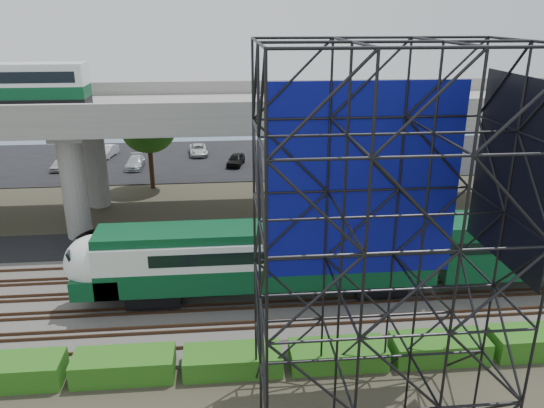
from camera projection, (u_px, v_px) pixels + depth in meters
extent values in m
plane|color=#474233|center=(213.00, 321.00, 28.94)|extent=(140.00, 140.00, 0.00)
cube|color=slate|center=(213.00, 301.00, 30.78)|extent=(90.00, 12.00, 0.20)
cube|color=black|center=(215.00, 242.00, 38.75)|extent=(90.00, 5.00, 0.08)
cube|color=black|center=(216.00, 159.00, 60.75)|extent=(90.00, 18.00, 0.08)
cube|color=#455871|center=(217.00, 122.00, 81.35)|extent=(140.00, 40.00, 0.03)
cube|color=#472D1E|center=(212.00, 346.00, 26.30)|extent=(90.00, 0.08, 0.16)
cube|color=#472D1E|center=(212.00, 330.00, 27.64)|extent=(90.00, 0.08, 0.16)
cube|color=#472D1E|center=(213.00, 324.00, 28.17)|extent=(90.00, 0.08, 0.16)
cube|color=#472D1E|center=(213.00, 310.00, 29.52)|extent=(90.00, 0.08, 0.16)
cube|color=#472D1E|center=(213.00, 304.00, 30.04)|extent=(90.00, 0.08, 0.16)
cube|color=#472D1E|center=(213.00, 292.00, 31.39)|extent=(90.00, 0.08, 0.16)
cube|color=#472D1E|center=(213.00, 287.00, 31.91)|extent=(90.00, 0.08, 0.16)
cube|color=#472D1E|center=(214.00, 276.00, 33.26)|extent=(90.00, 0.08, 0.16)
cube|color=#472D1E|center=(214.00, 272.00, 33.78)|extent=(90.00, 0.08, 0.16)
cube|color=#472D1E|center=(214.00, 262.00, 35.13)|extent=(90.00, 0.08, 0.16)
cube|color=black|center=(155.00, 293.00, 30.25)|extent=(3.00, 2.20, 0.90)
cube|color=black|center=(377.00, 282.00, 31.39)|extent=(3.00, 2.20, 0.90)
cube|color=#094121|center=(268.00, 270.00, 30.42)|extent=(19.00, 3.00, 1.40)
cube|color=silver|center=(268.00, 247.00, 29.93)|extent=(19.00, 3.00, 1.50)
cube|color=#094121|center=(268.00, 230.00, 29.59)|extent=(19.00, 2.60, 0.50)
cube|color=black|center=(286.00, 245.00, 30.00)|extent=(15.00, 3.06, 0.70)
ellipsoid|color=silver|center=(97.00, 262.00, 29.28)|extent=(3.60, 3.00, 3.20)
cube|color=#094121|center=(99.00, 279.00, 29.64)|extent=(2.60, 3.00, 1.10)
cube|color=black|center=(76.00, 255.00, 29.02)|extent=(0.48, 2.00, 1.09)
cube|color=#094121|center=(504.00, 244.00, 31.31)|extent=(8.00, 3.00, 3.40)
cube|color=#9E9B93|center=(211.00, 112.00, 40.98)|extent=(80.00, 12.00, 1.20)
cube|color=#9E9B93|center=(209.00, 110.00, 35.21)|extent=(80.00, 0.50, 1.10)
cube|color=#9E9B93|center=(211.00, 87.00, 45.97)|extent=(80.00, 0.50, 1.10)
cylinder|color=#9E9B93|center=(74.00, 186.00, 38.40)|extent=(1.80, 1.80, 8.00)
cylinder|color=#9E9B93|center=(95.00, 161.00, 44.95)|extent=(1.80, 1.80, 8.00)
cube|color=#9E9B93|center=(80.00, 126.00, 40.41)|extent=(2.40, 9.00, 0.60)
cylinder|color=#9E9B93|center=(345.00, 179.00, 40.15)|extent=(1.80, 1.80, 8.00)
cylinder|color=#9E9B93|center=(328.00, 155.00, 46.70)|extent=(1.80, 1.80, 8.00)
cube|color=#9E9B93|center=(338.00, 121.00, 42.16)|extent=(2.40, 9.00, 0.60)
cylinder|color=#9E9B93|center=(522.00, 151.00, 48.28)|extent=(1.80, 1.80, 8.00)
cube|color=black|center=(6.00, 103.00, 39.33)|extent=(12.00, 2.50, 0.70)
cube|color=#094121|center=(4.00, 92.00, 39.06)|extent=(12.00, 2.50, 0.90)
cube|color=silver|center=(2.00, 77.00, 38.69)|extent=(12.00, 2.50, 1.30)
cube|color=black|center=(2.00, 76.00, 38.67)|extent=(11.00, 2.56, 0.80)
cube|color=silver|center=(0.00, 65.00, 38.41)|extent=(12.00, 2.40, 0.30)
cube|color=navy|center=(363.00, 183.00, 21.71)|extent=(8.10, 0.08, 8.25)
cube|color=black|center=(512.00, 173.00, 18.84)|extent=(0.06, 5.40, 6.75)
cube|color=#255C15|center=(11.00, 372.00, 23.92)|extent=(4.60, 1.80, 1.20)
cube|color=#255C15|center=(124.00, 366.00, 24.37)|extent=(4.60, 1.80, 1.15)
cube|color=#255C15|center=(233.00, 361.00, 24.83)|extent=(4.60, 1.80, 1.03)
cube|color=#255C15|center=(338.00, 355.00, 25.27)|extent=(4.60, 1.80, 1.01)
cube|color=#255C15|center=(439.00, 348.00, 25.69)|extent=(4.60, 1.80, 1.12)
cube|color=#255C15|center=(537.00, 342.00, 26.11)|extent=(4.60, 1.80, 1.20)
cylinder|color=#382314|center=(395.00, 197.00, 41.05)|extent=(0.44, 0.44, 4.80)
ellipsoid|color=#255C15|center=(398.00, 157.00, 39.96)|extent=(4.94, 4.94, 4.18)
cylinder|color=#382314|center=(151.00, 164.00, 50.06)|extent=(0.44, 0.44, 4.80)
ellipsoid|color=#255C15|center=(148.00, 130.00, 48.97)|extent=(4.94, 4.94, 4.18)
imported|color=black|center=(109.00, 241.00, 37.16)|extent=(5.25, 3.97, 1.32)
imported|color=#BBBBBB|center=(59.00, 165.00, 56.28)|extent=(1.48, 3.33, 1.11)
imported|color=silver|center=(107.00, 151.00, 61.28)|extent=(2.17, 4.18, 1.31)
imported|color=#B0B5B8|center=(135.00, 162.00, 56.96)|extent=(1.77, 4.26, 1.23)
imported|color=silver|center=(198.00, 150.00, 62.22)|extent=(2.43, 4.50, 1.20)
imported|color=black|center=(236.00, 160.00, 57.90)|extent=(2.40, 4.02, 1.28)
imported|color=#B4B5BC|center=(291.00, 148.00, 63.19)|extent=(1.63, 3.63, 1.16)
imported|color=silver|center=(307.00, 158.00, 58.58)|extent=(2.89, 4.81, 1.31)
imported|color=#A0A3A7|center=(342.00, 147.00, 63.73)|extent=(1.96, 4.22, 1.17)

